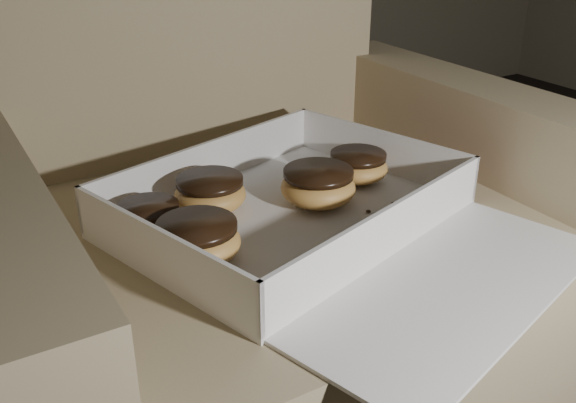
% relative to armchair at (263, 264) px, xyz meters
% --- Properties ---
extents(armchair, '(0.84, 0.71, 0.87)m').
position_rel_armchair_xyz_m(armchair, '(0.00, 0.00, 0.00)').
color(armchair, '#847454').
rests_on(armchair, floor).
extents(bakery_box, '(0.55, 0.61, 0.07)m').
position_rel_armchair_xyz_m(bakery_box, '(0.01, -0.13, 0.13)').
color(bakery_box, silver).
rests_on(bakery_box, armchair).
extents(donut_a, '(0.08, 0.08, 0.04)m').
position_rel_armchair_xyz_m(donut_a, '(-0.18, -0.04, 0.15)').
color(donut_a, gold).
rests_on(donut_a, bakery_box).
extents(donut_b, '(0.09, 0.09, 0.04)m').
position_rel_armchair_xyz_m(donut_b, '(0.14, -0.04, 0.15)').
color(donut_b, gold).
rests_on(donut_b, bakery_box).
extents(donut_c, '(0.10, 0.10, 0.05)m').
position_rel_armchair_xyz_m(donut_c, '(0.05, -0.08, 0.15)').
color(donut_c, gold).
rests_on(donut_c, bakery_box).
extents(donut_d, '(0.10, 0.10, 0.05)m').
position_rel_armchair_xyz_m(donut_d, '(-0.16, -0.13, 0.15)').
color(donut_d, gold).
rests_on(donut_d, bakery_box).
extents(donut_e, '(0.10, 0.10, 0.05)m').
position_rel_armchair_xyz_m(donut_e, '(-0.09, -0.02, 0.15)').
color(donut_e, gold).
rests_on(donut_e, bakery_box).
extents(crumb_a, '(0.01, 0.01, 0.00)m').
position_rel_armchair_xyz_m(crumb_a, '(-0.06, -0.22, 0.13)').
color(crumb_a, black).
rests_on(crumb_a, bakery_box).
extents(crumb_b, '(0.01, 0.01, 0.00)m').
position_rel_armchair_xyz_m(crumb_b, '(-0.07, -0.21, 0.13)').
color(crumb_b, black).
rests_on(crumb_b, bakery_box).
extents(crumb_c, '(0.01, 0.01, 0.00)m').
position_rel_armchair_xyz_m(crumb_c, '(-0.07, -0.21, 0.13)').
color(crumb_c, black).
rests_on(crumb_c, bakery_box).
extents(crumb_d, '(0.01, 0.01, 0.00)m').
position_rel_armchair_xyz_m(crumb_d, '(0.09, -0.13, 0.13)').
color(crumb_d, black).
rests_on(crumb_d, bakery_box).
extents(crumb_e, '(0.01, 0.01, 0.00)m').
position_rel_armchair_xyz_m(crumb_e, '(0.14, -0.13, 0.13)').
color(crumb_e, black).
rests_on(crumb_e, bakery_box).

